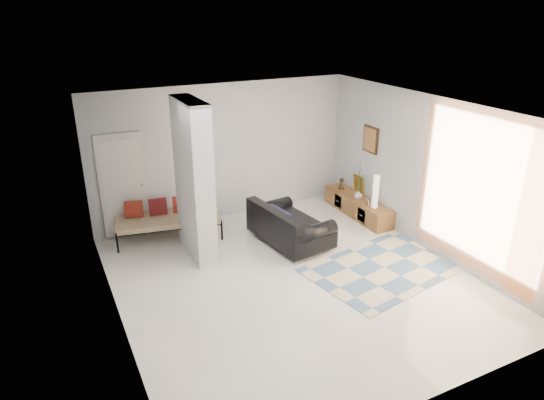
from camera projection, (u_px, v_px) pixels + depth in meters
name	position (u px, v px, depth m)	size (l,w,h in m)	color
floor	(293.00, 279.00, 8.02)	(6.00, 6.00, 0.00)	beige
ceiling	(296.00, 111.00, 6.97)	(6.00, 6.00, 0.00)	white
wall_back	(224.00, 152.00, 9.98)	(6.00, 6.00, 0.00)	#B7BABC
wall_front	(434.00, 299.00, 5.00)	(6.00, 6.00, 0.00)	#B7BABC
wall_left	(111.00, 236.00, 6.36)	(6.00, 6.00, 0.00)	#B7BABC
wall_right	(429.00, 175.00, 8.63)	(6.00, 6.00, 0.00)	#B7BABC
partition_column	(194.00, 180.00, 8.37)	(0.35, 1.20, 2.80)	silver
hallway_door	(122.00, 186.00, 9.22)	(0.85, 0.06, 2.04)	silver
curtain	(478.00, 194.00, 7.62)	(2.55, 2.55, 0.00)	#F68340
wall_art	(371.00, 139.00, 9.93)	(0.04, 0.45, 0.55)	#38210F
media_console	(358.00, 206.00, 10.39)	(0.45, 1.94, 0.80)	brown
loveseat	(288.00, 226.00, 9.10)	(1.17, 1.76, 0.76)	silver
daybed	(167.00, 218.00, 9.33)	(2.08, 1.17, 0.77)	black
area_rug	(385.00, 268.00, 8.36)	(2.59, 1.73, 0.01)	beige
cylinder_lamp	(376.00, 191.00, 9.71)	(0.13, 0.13, 0.68)	white
bronze_figurine	(341.00, 184.00, 10.73)	(0.13, 0.13, 0.26)	black
vase	(358.00, 195.00, 10.22)	(0.18, 0.18, 0.19)	silver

